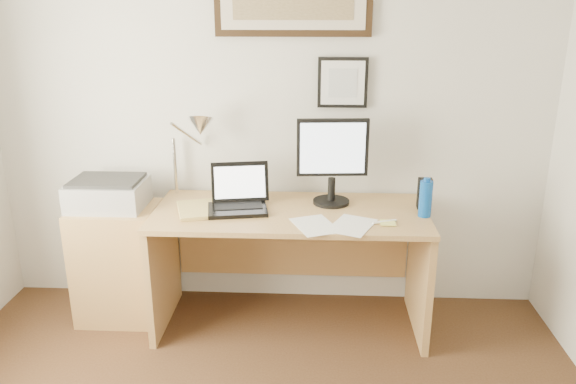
# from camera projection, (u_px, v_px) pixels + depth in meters

# --- Properties ---
(wall_back) EXTENTS (3.50, 0.02, 2.50)m
(wall_back) POSITION_uv_depth(u_px,v_px,m) (269.00, 114.00, 3.48)
(wall_back) COLOR silver
(wall_back) RESTS_ON ground
(side_cabinet) EXTENTS (0.50, 0.40, 0.73)m
(side_cabinet) POSITION_uv_depth(u_px,v_px,m) (119.00, 263.00, 3.50)
(side_cabinet) COLOR #AC7E48
(side_cabinet) RESTS_ON floor
(water_bottle) EXTENTS (0.07, 0.07, 0.21)m
(water_bottle) POSITION_uv_depth(u_px,v_px,m) (426.00, 199.00, 3.17)
(water_bottle) COLOR #0C4BA8
(water_bottle) RESTS_ON desk
(bottle_cap) EXTENTS (0.04, 0.04, 0.02)m
(bottle_cap) POSITION_uv_depth(u_px,v_px,m) (427.00, 180.00, 3.13)
(bottle_cap) COLOR #0C4BA8
(bottle_cap) RESTS_ON water_bottle
(speaker) EXTENTS (0.08, 0.07, 0.18)m
(speaker) POSITION_uv_depth(u_px,v_px,m) (424.00, 193.00, 3.30)
(speaker) COLOR black
(speaker) RESTS_ON desk
(paper_sheet_a) EXTENTS (0.30, 0.34, 0.00)m
(paper_sheet_a) POSITION_uv_depth(u_px,v_px,m) (315.00, 225.00, 3.06)
(paper_sheet_a) COLOR white
(paper_sheet_a) RESTS_ON desk
(paper_sheet_b) EXTENTS (0.30, 0.35, 0.00)m
(paper_sheet_b) POSITION_uv_depth(u_px,v_px,m) (352.00, 225.00, 3.06)
(paper_sheet_b) COLOR white
(paper_sheet_b) RESTS_ON desk
(sticky_pad) EXTENTS (0.08, 0.08, 0.01)m
(sticky_pad) POSITION_uv_depth(u_px,v_px,m) (388.00, 223.00, 3.08)
(sticky_pad) COLOR #E4E36C
(sticky_pad) RESTS_ON desk
(marker_pen) EXTENTS (0.14, 0.06, 0.02)m
(marker_pen) POSITION_uv_depth(u_px,v_px,m) (385.00, 222.00, 3.09)
(marker_pen) COLOR white
(marker_pen) RESTS_ON desk
(book) EXTENTS (0.31, 0.36, 0.02)m
(book) POSITION_uv_depth(u_px,v_px,m) (178.00, 211.00, 3.24)
(book) COLOR tan
(book) RESTS_ON desk
(desk) EXTENTS (1.60, 0.70, 0.75)m
(desk) POSITION_uv_depth(u_px,v_px,m) (291.00, 242.00, 3.44)
(desk) COLOR #AC7E48
(desk) RESTS_ON floor
(laptop) EXTENTS (0.38, 0.35, 0.26)m
(laptop) POSITION_uv_depth(u_px,v_px,m) (238.00, 199.00, 3.29)
(laptop) COLOR black
(laptop) RESTS_ON desk
(lcd_monitor) EXTENTS (0.42, 0.22, 0.52)m
(lcd_monitor) POSITION_uv_depth(u_px,v_px,m) (332.00, 157.00, 3.30)
(lcd_monitor) COLOR black
(lcd_monitor) RESTS_ON desk
(printer) EXTENTS (0.44, 0.34, 0.18)m
(printer) POSITION_uv_depth(u_px,v_px,m) (108.00, 193.00, 3.37)
(printer) COLOR #A1A2A4
(printer) RESTS_ON side_cabinet
(desk_lamp) EXTENTS (0.29, 0.27, 0.53)m
(desk_lamp) POSITION_uv_depth(u_px,v_px,m) (198.00, 130.00, 3.34)
(desk_lamp) COLOR silver
(desk_lamp) RESTS_ON desk
(picture_small) EXTENTS (0.30, 0.03, 0.30)m
(picture_small) POSITION_uv_depth(u_px,v_px,m) (343.00, 83.00, 3.37)
(picture_small) COLOR black
(picture_small) RESTS_ON wall_back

